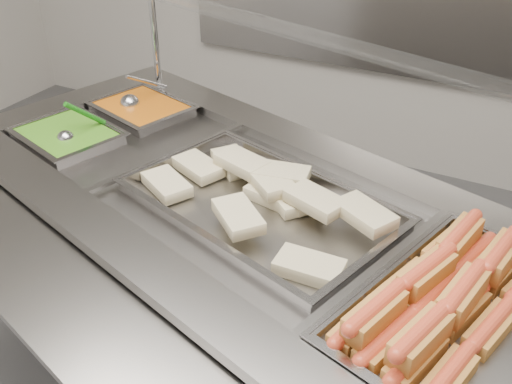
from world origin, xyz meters
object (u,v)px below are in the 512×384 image
at_px(pan_wraps, 259,209).
at_px(ladle, 131,103).
at_px(steam_counter, 244,316).
at_px(serving_spoon, 70,134).
at_px(sneeze_guard, 302,38).
at_px(pan_hotdogs, 458,324).

distance_m(pan_wraps, ladle, 0.79).
bearing_deg(steam_counter, serving_spoon, 177.08).
bearing_deg(steam_counter, ladle, 152.59).
xyz_separation_m(steam_counter, sneeze_guard, (0.07, 0.22, 0.85)).
xyz_separation_m(sneeze_guard, ladle, (-0.71, 0.12, -0.37)).
distance_m(pan_hotdogs, ladle, 1.37).
distance_m(pan_hotdogs, serving_spoon, 1.30).
xyz_separation_m(pan_hotdogs, ladle, (-1.27, 0.52, 0.05)).
bearing_deg(sneeze_guard, serving_spoon, -165.69).
height_order(pan_wraps, ladle, ladle).
distance_m(steam_counter, serving_spoon, 0.81).
bearing_deg(serving_spoon, steam_counter, -2.92).
relative_size(sneeze_guard, ladle, 8.65).
distance_m(sneeze_guard, ladle, 0.81).
relative_size(sneeze_guard, serving_spoon, 9.78).
xyz_separation_m(sneeze_guard, pan_wraps, (-0.01, -0.24, -0.41)).
bearing_deg(serving_spoon, pan_hotdogs, -9.73).
xyz_separation_m(pan_wraps, serving_spoon, (-0.72, 0.05, 0.04)).
relative_size(pan_wraps, ladle, 3.98).
bearing_deg(ladle, serving_spoon, -92.61).
height_order(ladle, serving_spoon, serving_spoon).
xyz_separation_m(pan_hotdogs, serving_spoon, (-1.28, 0.22, 0.05)).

